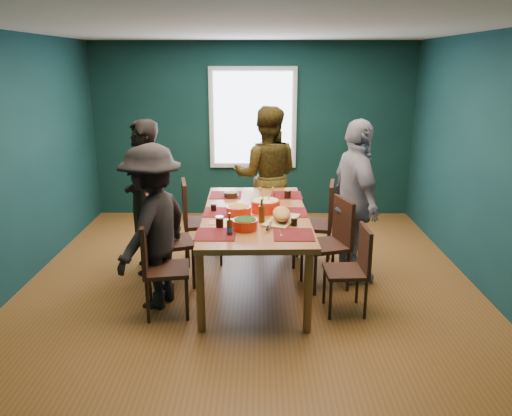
{
  "coord_description": "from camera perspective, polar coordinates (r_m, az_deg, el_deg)",
  "views": [
    {
      "loc": [
        0.11,
        -5.34,
        2.38
      ],
      "look_at": [
        0.07,
        -0.21,
        0.88
      ],
      "focal_mm": 35.0,
      "sensor_mm": 36.0,
      "label": 1
    }
  ],
  "objects": [
    {
      "name": "chair_left_far",
      "position": [
        6.1,
        -7.06,
        -0.83
      ],
      "size": [
        0.54,
        0.54,
        1.02
      ],
      "rotation": [
        0.0,
        0.0,
        0.19
      ],
      "color": "#321810",
      "rests_on": "floor"
    },
    {
      "name": "cola_glass_c",
      "position": [
        5.88,
        3.63,
        1.69
      ],
      "size": [
        0.08,
        0.08,
        0.11
      ],
      "color": "black",
      "rests_on": "dining_table"
    },
    {
      "name": "chair_right_mid",
      "position": [
        5.46,
        8.86,
        -3.21
      ],
      "size": [
        0.55,
        0.55,
        0.98
      ],
      "rotation": [
        0.0,
        0.0,
        0.3
      ],
      "color": "#321810",
      "rests_on": "floor"
    },
    {
      "name": "bowl_herbs",
      "position": [
        4.77,
        -1.27,
        -1.83
      ],
      "size": [
        0.24,
        0.24,
        0.11
      ],
      "color": "red",
      "rests_on": "dining_table"
    },
    {
      "name": "beer_bottle_b",
      "position": [
        4.98,
        0.66,
        -0.62
      ],
      "size": [
        0.06,
        0.06,
        0.24
      ],
      "color": "#47280C",
      "rests_on": "dining_table"
    },
    {
      "name": "cutting_board",
      "position": [
        5.02,
        2.93,
        -0.84
      ],
      "size": [
        0.42,
        0.65,
        0.14
      ],
      "rotation": [
        0.0,
        0.0,
        -0.38
      ],
      "color": "tan",
      "rests_on": "dining_table"
    },
    {
      "name": "napkin_b",
      "position": [
        5.01,
        -4.59,
        -1.65
      ],
      "size": [
        0.16,
        0.16,
        0.0
      ],
      "primitive_type": "cube",
      "rotation": [
        0.0,
        0.0,
        0.15
      ],
      "color": "#DD7B5D",
      "rests_on": "dining_table"
    },
    {
      "name": "chair_right_far",
      "position": [
        6.01,
        7.46,
        -1.08
      ],
      "size": [
        0.54,
        0.54,
        1.03
      ],
      "rotation": [
        0.0,
        0.0,
        -0.18
      ],
      "color": "#321810",
      "rests_on": "floor"
    },
    {
      "name": "chair_left_near",
      "position": [
        4.89,
        -11.28,
        -5.98
      ],
      "size": [
        0.49,
        0.49,
        0.95
      ],
      "rotation": [
        0.0,
        0.0,
        0.15
      ],
      "color": "#321810",
      "rests_on": "floor"
    },
    {
      "name": "cola_glass_b",
      "position": [
        4.9,
        4.38,
        -1.47
      ],
      "size": [
        0.06,
        0.06,
        0.09
      ],
      "color": "black",
      "rests_on": "dining_table"
    },
    {
      "name": "napkin_a",
      "position": [
        5.34,
        3.42,
        -0.47
      ],
      "size": [
        0.15,
        0.15,
        0.0
      ],
      "primitive_type": "cube",
      "rotation": [
        0.0,
        0.0,
        -0.24
      ],
      "color": "#DD7B5D",
      "rests_on": "dining_table"
    },
    {
      "name": "person_back",
      "position": [
        6.66,
        1.22,
        3.67
      ],
      "size": [
        0.95,
        0.77,
        1.85
      ],
      "primitive_type": "imported",
      "rotation": [
        0.0,
        0.0,
        3.07
      ],
      "color": "black",
      "rests_on": "floor"
    },
    {
      "name": "bowl_salad",
      "position": [
        5.2,
        -1.99,
        -0.3
      ],
      "size": [
        0.26,
        0.26,
        0.11
      ],
      "color": "red",
      "rests_on": "dining_table"
    },
    {
      "name": "cola_glass_d",
      "position": [
        5.38,
        -4.87,
        0.14
      ],
      "size": [
        0.06,
        0.06,
        0.09
      ],
      "color": "black",
      "rests_on": "dining_table"
    },
    {
      "name": "person_right",
      "position": [
        5.56,
        11.31,
        0.62
      ],
      "size": [
        0.64,
        1.13,
        1.81
      ],
      "primitive_type": "imported",
      "rotation": [
        0.0,
        0.0,
        1.77
      ],
      "color": "white",
      "rests_on": "floor"
    },
    {
      "name": "chair_right_near",
      "position": [
        4.95,
        11.17,
        -6.22
      ],
      "size": [
        0.41,
        0.41,
        0.87
      ],
      "rotation": [
        0.0,
        0.0,
        0.05
      ],
      "color": "#321810",
      "rests_on": "floor"
    },
    {
      "name": "bowl_dumpling",
      "position": [
        5.35,
        1.09,
        0.31
      ],
      "size": [
        0.31,
        0.31,
        0.29
      ],
      "color": "red",
      "rests_on": "dining_table"
    },
    {
      "name": "napkin_c",
      "position": [
        4.72,
        3.52,
        -2.77
      ],
      "size": [
        0.2,
        0.2,
        0.0
      ],
      "primitive_type": "cube",
      "rotation": [
        0.0,
        0.0,
        0.53
      ],
      "color": "#DD7B5D",
      "rests_on": "dining_table"
    },
    {
      "name": "beer_bottle_a",
      "position": [
        4.62,
        -3.04,
        -2.2
      ],
      "size": [
        0.06,
        0.06,
        0.21
      ],
      "color": "#47280C",
      "rests_on": "dining_table"
    },
    {
      "name": "cola_glass_a",
      "position": [
        4.84,
        -4.18,
        -1.54
      ],
      "size": [
        0.08,
        0.08,
        0.11
      ],
      "color": "black",
      "rests_on": "dining_table"
    },
    {
      "name": "chair_left_mid",
      "position": [
        5.49,
        -10.68,
        -3.03
      ],
      "size": [
        0.58,
        0.58,
        1.01
      ],
      "rotation": [
        0.0,
        0.0,
        0.33
      ],
      "color": "#321810",
      "rests_on": "floor"
    },
    {
      "name": "room",
      "position": [
        5.7,
        -0.67,
        6.1
      ],
      "size": [
        5.01,
        5.01,
        2.71
      ],
      "color": "brown",
      "rests_on": "ground"
    },
    {
      "name": "dining_table",
      "position": [
        5.35,
        -0.08,
        -1.32
      ],
      "size": [
        1.16,
        2.23,
        0.84
      ],
      "rotation": [
        0.0,
        0.0,
        0.03
      ],
      "color": "brown",
      "rests_on": "floor"
    },
    {
      "name": "person_near_left",
      "position": [
        5.01,
        -11.68,
        -2.15
      ],
      "size": [
        0.94,
        1.21,
        1.65
      ],
      "primitive_type": "imported",
      "rotation": [
        0.0,
        0.0,
        4.36
      ],
      "color": "black",
      "rests_on": "floor"
    },
    {
      "name": "small_bowl",
      "position": [
        5.92,
        -2.89,
        1.56
      ],
      "size": [
        0.16,
        0.16,
        0.07
      ],
      "color": "black",
      "rests_on": "dining_table"
    },
    {
      "name": "person_far_left",
      "position": [
        5.86,
        -12.65,
        1.18
      ],
      "size": [
        0.58,
        0.74,
        1.78
      ],
      "primitive_type": "imported",
      "rotation": [
        0.0,
        0.0,
        4.97
      ],
      "color": "black",
      "rests_on": "floor"
    }
  ]
}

